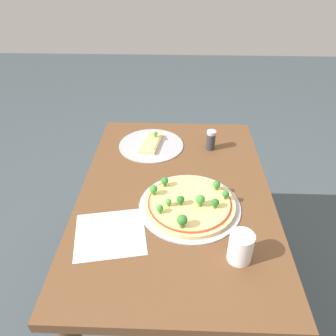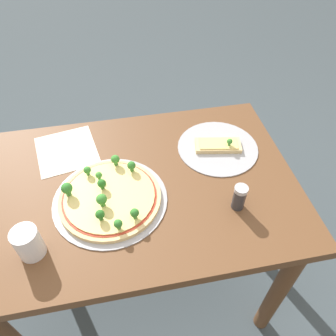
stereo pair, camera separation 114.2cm
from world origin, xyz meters
TOP-DOWN VIEW (x-y plane):
  - ground_plane at (0.00, 0.00)m, footprint 8.00×8.00m
  - dining_table at (0.00, 0.00)m, footprint 1.05×0.70m
  - pizza_tray_whole at (0.09, 0.05)m, footprint 0.36×0.36m
  - pizza_tray_slice at (-0.31, -0.11)m, footprint 0.29×0.29m
  - drinking_cup at (0.30, 0.19)m, footprint 0.07×0.07m
  - condiment_shaker at (-0.29, 0.15)m, footprint 0.04×0.04m
  - paper_menu at (0.22, -0.20)m, footprint 0.24×0.25m

SIDE VIEW (x-z plane):
  - ground_plane at x=0.00m, z-range 0.00..0.00m
  - dining_table at x=0.00m, z-range 0.24..0.94m
  - paper_menu at x=0.22m, z-range 0.70..0.70m
  - pizza_tray_slice at x=-0.31m, z-range 0.68..0.73m
  - pizza_tray_whole at x=0.09m, z-range 0.68..0.75m
  - condiment_shaker at x=-0.29m, z-range 0.70..0.79m
  - drinking_cup at x=0.30m, z-range 0.70..0.80m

